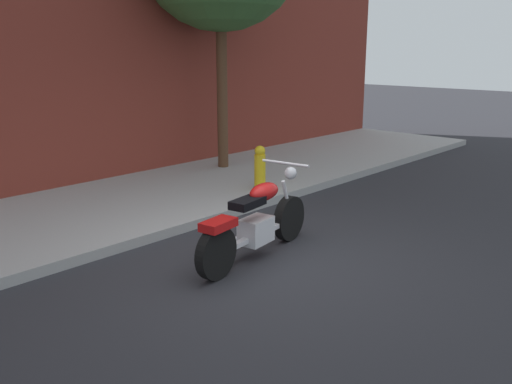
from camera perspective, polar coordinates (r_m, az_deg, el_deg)
The scene contains 4 objects.
ground_plane at distance 6.87m, azimuth 1.22°, elevation -7.35°, with size 60.00×60.00×0.00m, color #28282D.
sidewalk at distance 9.22m, azimuth -14.23°, elevation -1.54°, with size 20.00×3.27×0.14m, color #9D9D9D.
motorcycle at distance 6.89m, azimuth -0.05°, elevation -3.24°, with size 2.22×0.70×1.12m.
fire_hydrant at distance 9.79m, azimuth 0.41°, elevation 2.20°, with size 0.20×0.20×0.91m.
Camera 1 is at (-4.78, -4.19, 2.58)m, focal length 38.83 mm.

